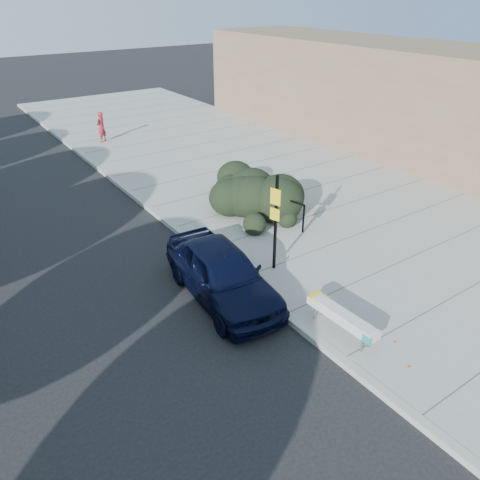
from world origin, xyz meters
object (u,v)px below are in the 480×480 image
(sedan_navy, at_px, (222,273))
(pedestrian, at_px, (101,127))
(bench, at_px, (342,317))
(sign_post, at_px, (275,218))
(bike_rack, at_px, (296,213))

(sedan_navy, bearing_deg, pedestrian, 86.22)
(bench, height_order, pedestrian, pedestrian)
(sign_post, bearing_deg, bike_rack, 20.02)
(sign_post, height_order, pedestrian, sign_post)
(bike_rack, distance_m, pedestrian, 14.07)
(bench, distance_m, pedestrian, 18.81)
(pedestrian, bearing_deg, bike_rack, 64.75)
(bike_rack, relative_size, pedestrian, 0.64)
(bench, height_order, sedan_navy, sedan_navy)
(sign_post, relative_size, pedestrian, 1.83)
(bike_rack, bearing_deg, sedan_navy, -169.88)
(bike_rack, xyz_separation_m, sedan_navy, (-4.11, -1.76, -0.01))
(bike_rack, distance_m, sign_post, 2.88)
(pedestrian, bearing_deg, sedan_navy, 49.11)
(bench, distance_m, sedan_navy, 3.36)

